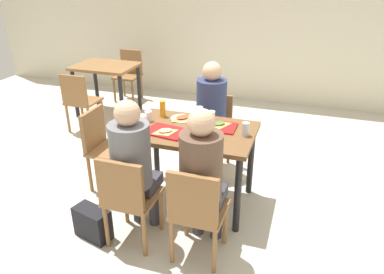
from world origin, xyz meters
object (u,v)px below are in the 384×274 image
Objects in this scene: chair_near_left at (127,196)px; handbag at (93,223)px; pizza_slice_b at (217,124)px; plastic_cup_d at (211,116)px; soda_can at (246,129)px; background_chair_near at (79,99)px; chair_left_end at (103,143)px; paper_plate_center at (182,118)px; person_in_brown_jacket at (202,172)px; background_chair_far at (129,71)px; condiment_bottle at (163,109)px; pizza_slice_d at (200,139)px; paper_plate_near_edge at (203,141)px; main_table at (192,140)px; chair_far_side at (213,126)px; person_in_red at (133,160)px; background_table at (106,74)px; plastic_cup_c at (148,116)px; tray_red_near at (166,131)px; pizza_slice_a at (165,131)px; person_far_side at (210,110)px; plastic_cup_b at (183,139)px; chair_near_right at (196,209)px; tray_red_far at (216,127)px; plastic_cup_a at (199,112)px; pizza_slice_c at (183,117)px; foil_bundle at (142,119)px.

handbag is (-0.35, -0.02, -0.35)m from chair_near_left.
pizza_slice_b is 2.55× the size of plastic_cup_d.
background_chair_near is (-2.46, 1.08, -0.35)m from soda_can.
paper_plate_center is (0.78, 0.21, 0.29)m from chair_left_end.
background_chair_far is (-2.26, 3.19, -0.25)m from person_in_brown_jacket.
condiment_bottle is 0.19× the size of background_chair_far.
background_chair_near reaches higher than handbag.
paper_plate_near_edge is at bearing -8.43° from pizza_slice_d.
main_table is 1.37× the size of chair_far_side.
background_chair_near is (-1.02, 1.10, 0.00)m from chair_left_end.
person_in_red is 0.84m from paper_plate_center.
chair_far_side reaches higher than background_table.
pizza_slice_b is 0.13m from plastic_cup_d.
condiment_bottle is 1.25m from handbag.
plastic_cup_c reaches higher than background_chair_near.
pizza_slice_a is at bearing -86.06° from tray_red_near.
pizza_slice_b is 2.09× the size of soda_can.
plastic_cup_b is (0.03, -0.94, 0.09)m from person_far_side.
chair_left_end is (-0.67, 0.76, 0.00)m from chair_near_left.
pizza_slice_a is (-0.20, -0.92, 0.31)m from chair_far_side.
chair_left_end is 0.86m from paper_plate_center.
chair_near_right is 1.00× the size of background_chair_near.
main_table and background_table have the same top height.
tray_red_far is at bearing 95.58° from chair_near_right.
main_table is at bearing 114.62° from person_in_brown_jacket.
tray_red_far is at bearing 61.03° from chair_near_left.
chair_far_side is 0.76m from condiment_bottle.
pizza_slice_a is at bearing -127.53° from plastic_cup_d.
pizza_slice_b is at bearing 94.64° from tray_red_far.
plastic_cup_a is (-0.03, -0.44, 0.34)m from chair_far_side.
pizza_slice_c is 2.44m from background_table.
handbag is (-0.64, -1.40, -0.59)m from person_far_side.
condiment_bottle reaches higher than plastic_cup_b.
person_in_brown_jacket reaches higher than soda_can.
background_chair_near is at bearing 150.89° from condiment_bottle.
tray_red_near is 3.60× the size of plastic_cup_a.
plastic_cup_b is (0.23, -0.19, 0.04)m from tray_red_near.
foil_bundle is (-0.03, -0.08, 0.00)m from plastic_cup_c.
paper_plate_near_edge is (-0.03, -0.32, -0.00)m from tray_red_far.
main_table is 0.92× the size of person_in_brown_jacket.
chair_far_side is 0.96m from tray_red_near.
chair_near_right is at bearing -51.27° from pizza_slice_a.
background_chair_near is at bearing -90.00° from background_table.
tray_red_near is (-0.49, 0.49, 0.05)m from person_in_brown_jacket.
soda_can is 0.15× the size of background_chair_near.
chair_left_end is at bearing -47.23° from background_chair_near.
tray_red_far is 0.43× the size of background_chair_near.
chair_near_right is at bearing -78.37° from paper_plate_near_edge.
person_far_side reaches higher than tray_red_far.
pizza_slice_d is at bearing -72.01° from plastic_cup_a.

